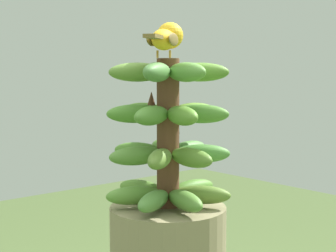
{
  "coord_description": "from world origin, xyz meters",
  "views": [
    {
      "loc": [
        -0.8,
        -0.93,
        1.26
      ],
      "look_at": [
        0.0,
        0.0,
        1.14
      ],
      "focal_mm": 56.78,
      "sensor_mm": 36.0,
      "label": 1
    }
  ],
  "objects": [
    {
      "name": "banana_bunch",
      "position": [
        0.0,
        0.0,
        1.12
      ],
      "size": [
        0.29,
        0.3,
        0.35
      ],
      "color": "brown",
      "rests_on": "banana_tree"
    },
    {
      "name": "perched_bird",
      "position": [
        -0.01,
        -0.01,
        1.34
      ],
      "size": [
        0.18,
        0.13,
        0.08
      ],
      "color": "#C68933",
      "rests_on": "banana_bunch"
    }
  ]
}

